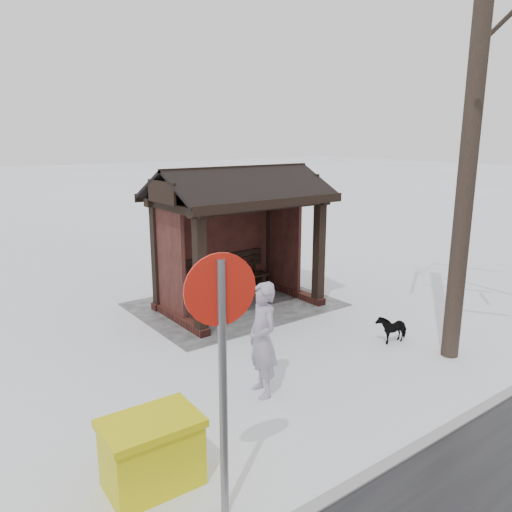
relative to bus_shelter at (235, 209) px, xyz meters
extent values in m
plane|color=white|center=(0.00, 0.16, -2.17)|extent=(120.00, 120.00, 0.00)
cube|color=gray|center=(0.00, 5.66, -2.16)|extent=(120.00, 0.15, 0.06)
cube|color=gray|center=(0.00, -0.04, -2.16)|extent=(4.20, 3.20, 0.02)
cube|color=#3A1615|center=(0.00, -0.74, -2.09)|extent=(3.30, 0.22, 0.16)
cube|color=#3A1615|center=(-1.50, 0.16, -2.09)|extent=(0.22, 2.10, 0.16)
cube|color=#3A1615|center=(1.50, 0.16, -2.09)|extent=(0.22, 2.10, 0.16)
cube|color=black|center=(-1.50, 1.06, -1.02)|extent=(0.20, 0.20, 2.30)
cube|color=black|center=(1.50, 1.06, -1.02)|extent=(0.20, 0.20, 2.30)
cube|color=black|center=(-1.50, -0.74, -1.02)|extent=(0.20, 0.20, 2.30)
cube|color=black|center=(1.50, -0.74, -1.02)|extent=(0.20, 0.20, 2.30)
cube|color=black|center=(0.00, -0.74, -0.94)|extent=(2.80, 0.08, 2.14)
cube|color=black|center=(-1.50, -0.16, -0.94)|extent=(0.08, 1.17, 2.14)
cube|color=black|center=(1.50, -0.16, -0.94)|extent=(0.08, 1.17, 2.14)
cube|color=black|center=(0.00, 1.06, 0.19)|extent=(3.40, 0.20, 0.18)
cube|color=black|center=(0.00, -0.74, 0.19)|extent=(3.40, 0.20, 0.18)
cylinder|color=black|center=(-1.50, 4.36, 2.11)|extent=(0.29, 0.29, 8.55)
imported|color=#9C93AC|center=(1.90, 3.48, -1.32)|extent=(0.54, 0.70, 1.70)
imported|color=black|center=(-1.19, 3.36, -1.91)|extent=(0.63, 0.34, 0.51)
cube|color=#CAC20B|center=(4.04, 4.35, -1.81)|extent=(0.99, 0.68, 0.70)
cube|color=#CAC20B|center=(4.04, 4.35, -1.42)|extent=(1.05, 0.74, 0.09)
cylinder|color=slate|center=(3.65, 5.16, -0.85)|extent=(0.08, 0.08, 2.63)
cylinder|color=red|center=(3.65, 5.14, 0.18)|extent=(0.68, 0.18, 0.69)
cylinder|color=white|center=(3.65, 5.12, 0.18)|extent=(0.52, 0.14, 0.53)
camera|label=1|loc=(5.94, 8.78, 1.52)|focal=35.00mm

